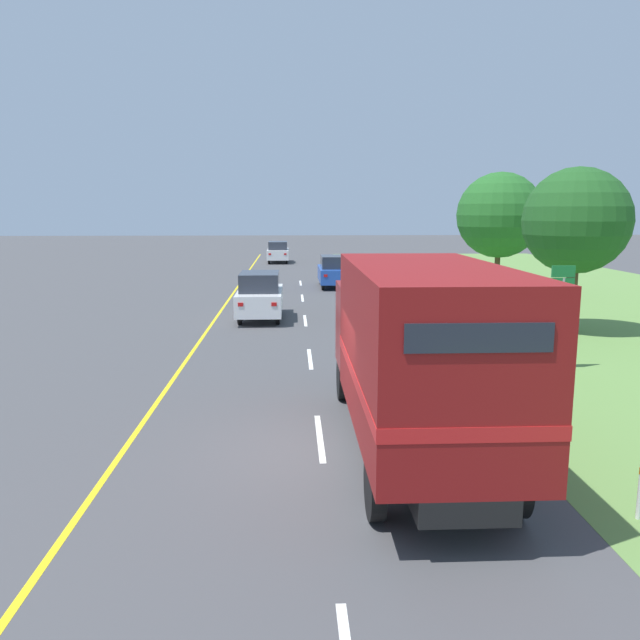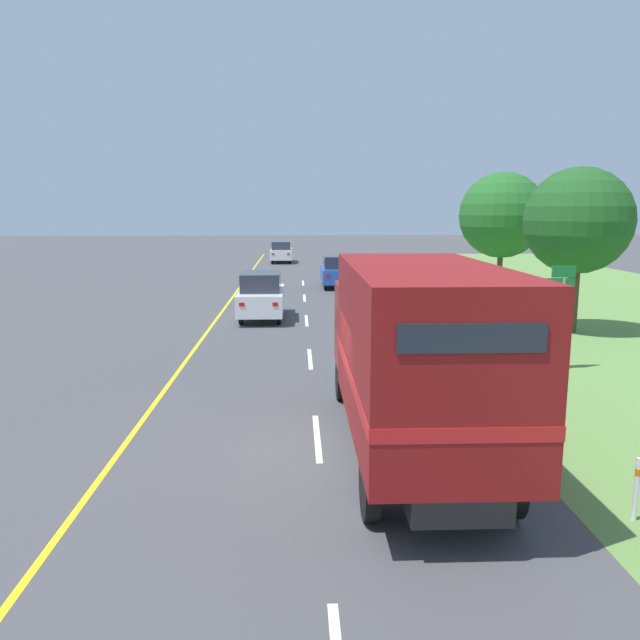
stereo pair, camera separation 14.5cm
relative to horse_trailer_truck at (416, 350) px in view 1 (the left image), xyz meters
The scene contains 15 objects.
ground_plane 2.61m from the horse_trailer_truck, behind, with size 200.00×200.00×0.00m, color #444447.
grass_shoulder 22.12m from the horse_trailer_truck, 56.93° to the left, with size 20.00×68.43×0.01m, color #608942.
edge_line_yellow 19.33m from the horse_trailer_truck, 106.24° to the left, with size 0.12×68.43×0.01m, color yellow.
centre_dash_near 2.77m from the horse_trailer_truck, 149.82° to the left, with size 0.12×2.60×0.01m, color white.
centre_dash_mid_a 8.01m from the horse_trailer_truck, 102.49° to the left, with size 0.12×2.60×0.01m, color white.
centre_dash_mid_b 14.41m from the horse_trailer_truck, 96.75° to the left, with size 0.12×2.60×0.01m, color white.
centre_dash_far 20.94m from the horse_trailer_truck, 94.62° to the left, with size 0.12×2.60×0.01m, color white.
centre_dash_farthest 27.50m from the horse_trailer_truck, 93.51° to the left, with size 0.12×2.60×0.01m, color white.
horse_trailer_truck is the anchor object (origin of this frame).
lead_car_white 15.14m from the horse_trailer_truck, 103.47° to the left, with size 1.80×4.27×1.93m.
lead_car_blue_ahead 25.32m from the horse_trailer_truck, 89.38° to the left, with size 1.80×4.20×1.83m.
lead_car_white_ahead 42.78m from the horse_trailer_truck, 94.51° to the left, with size 1.80×4.34×1.80m.
highway_sign 7.55m from the horse_trailer_truck, 52.50° to the left, with size 2.04×0.09×2.93m.
roadside_tree_near 14.15m from the horse_trailer_truck, 55.00° to the left, with size 3.81×3.81×5.96m.
roadside_tree_mid 23.15m from the horse_trailer_truck, 68.24° to the left, with size 4.39×4.39×6.36m.
Camera 1 is at (-0.53, -11.02, 4.43)m, focal length 35.00 mm.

